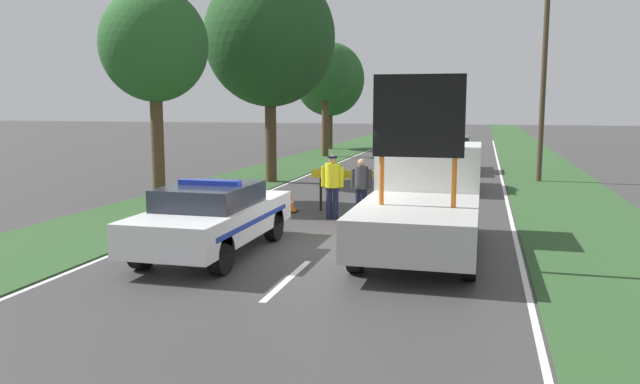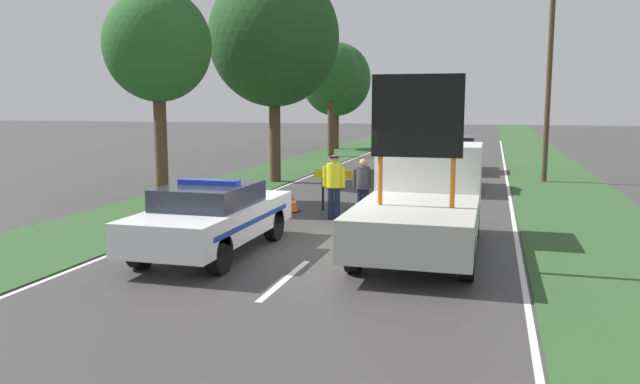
# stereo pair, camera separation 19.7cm
# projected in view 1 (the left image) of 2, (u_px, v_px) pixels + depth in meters

# --- Properties ---
(ground_plane) EXTENTS (160.00, 160.00, 0.00)m
(ground_plane) POSITION_uv_depth(u_px,v_px,m) (323.00, 248.00, 12.99)
(ground_plane) COLOR #3D3A3A
(lane_markings) EXTENTS (7.97, 57.64, 0.01)m
(lane_markings) POSITION_uv_depth(u_px,v_px,m) (397.00, 182.00, 23.97)
(lane_markings) COLOR silver
(lane_markings) RESTS_ON ground
(grass_verge_left) EXTENTS (3.46, 120.00, 0.03)m
(grass_verge_left) POSITION_uv_depth(u_px,v_px,m) (311.00, 159.00, 33.59)
(grass_verge_left) COLOR #2D5128
(grass_verge_left) RESTS_ON ground
(grass_verge_right) EXTENTS (3.46, 120.00, 0.03)m
(grass_verge_right) POSITION_uv_depth(u_px,v_px,m) (537.00, 164.00, 30.70)
(grass_verge_right) COLOR #2D5128
(grass_verge_right) RESTS_ON ground
(police_car) EXTENTS (1.80, 4.70, 1.50)m
(police_car) POSITION_uv_depth(u_px,v_px,m) (213.00, 217.00, 12.45)
(police_car) COLOR white
(police_car) RESTS_ON ground
(work_truck) EXTENTS (2.21, 5.57, 3.51)m
(work_truck) POSITION_uv_depth(u_px,v_px,m) (424.00, 198.00, 12.93)
(work_truck) COLOR white
(work_truck) RESTS_ON ground
(road_barrier) EXTENTS (2.57, 0.08, 1.17)m
(road_barrier) POSITION_uv_depth(u_px,v_px,m) (357.00, 178.00, 17.15)
(road_barrier) COLOR black
(road_barrier) RESTS_ON ground
(police_officer) EXTENTS (0.60, 0.38, 1.67)m
(police_officer) POSITION_uv_depth(u_px,v_px,m) (332.00, 181.00, 16.16)
(police_officer) COLOR #191E38
(police_officer) RESTS_ON ground
(pedestrian_civilian) EXTENTS (0.56, 0.36, 1.56)m
(pedestrian_civilian) POSITION_uv_depth(u_px,v_px,m) (361.00, 183.00, 16.32)
(pedestrian_civilian) COLOR #191E38
(pedestrian_civilian) RESTS_ON ground
(traffic_cone_near_police) EXTENTS (0.43, 0.43, 0.59)m
(traffic_cone_near_police) POSITION_uv_depth(u_px,v_px,m) (415.00, 206.00, 16.51)
(traffic_cone_near_police) COLOR black
(traffic_cone_near_police) RESTS_ON ground
(traffic_cone_centre_front) EXTENTS (0.36, 0.36, 0.50)m
(traffic_cone_centre_front) POSITION_uv_depth(u_px,v_px,m) (291.00, 203.00, 17.29)
(traffic_cone_centre_front) COLOR black
(traffic_cone_centre_front) RESTS_ON ground
(traffic_cone_near_truck) EXTENTS (0.46, 0.46, 0.63)m
(traffic_cone_near_truck) POSITION_uv_depth(u_px,v_px,m) (361.00, 217.00, 14.85)
(traffic_cone_near_truck) COLOR black
(traffic_cone_near_truck) RESTS_ON ground
(queued_car_van_white) EXTENTS (1.80, 4.17, 1.45)m
(queued_car_van_white) POSITION_uv_depth(u_px,v_px,m) (449.00, 168.00, 21.80)
(queued_car_van_white) COLOR silver
(queued_car_van_white) RESTS_ON ground
(queued_car_sedan_black) EXTENTS (1.77, 4.55, 1.55)m
(queued_car_sedan_black) POSITION_uv_depth(u_px,v_px,m) (451.00, 153.00, 27.75)
(queued_car_sedan_black) COLOR black
(queued_car_sedan_black) RESTS_ON ground
(roadside_tree_near_left) EXTENTS (4.88, 4.88, 7.99)m
(roadside_tree_near_left) POSITION_uv_depth(u_px,v_px,m) (270.00, 38.00, 23.16)
(roadside_tree_near_left) COLOR #4C3823
(roadside_tree_near_left) RESTS_ON ground
(roadside_tree_near_right) EXTENTS (4.53, 4.53, 6.93)m
(roadside_tree_near_right) POSITION_uv_depth(u_px,v_px,m) (330.00, 79.00, 40.51)
(roadside_tree_near_right) COLOR #4C3823
(roadside_tree_near_right) RESTS_ON ground
(roadside_tree_mid_left) EXTENTS (3.16, 3.16, 6.41)m
(roadside_tree_mid_left) POSITION_uv_depth(u_px,v_px,m) (325.00, 72.00, 34.67)
(roadside_tree_mid_left) COLOR #4C3823
(roadside_tree_mid_left) RESTS_ON ground
(roadside_tree_mid_right) EXTENTS (3.17, 3.17, 6.36)m
(roadside_tree_mid_right) POSITION_uv_depth(u_px,v_px,m) (154.00, 46.00, 18.29)
(roadside_tree_mid_right) COLOR #4C3823
(roadside_tree_mid_right) RESTS_ON ground
(utility_pole) EXTENTS (1.20, 0.20, 8.66)m
(utility_pole) POSITION_uv_depth(u_px,v_px,m) (544.00, 64.00, 23.41)
(utility_pole) COLOR #473828
(utility_pole) RESTS_ON ground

